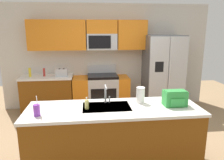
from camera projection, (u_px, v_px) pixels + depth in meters
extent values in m
plane|color=#997A56|center=(118.00, 147.00, 3.71)|extent=(9.00, 9.00, 0.00)
cube|color=beige|center=(107.00, 57.00, 5.49)|extent=(5.20, 0.10, 2.60)
cube|color=orange|center=(43.00, 35.00, 4.99)|extent=(0.70, 0.32, 0.70)
cube|color=orange|center=(72.00, 35.00, 5.07)|extent=(0.64, 0.32, 0.70)
cube|color=orange|center=(132.00, 35.00, 5.23)|extent=(0.70, 0.32, 0.70)
cube|color=#B7BABF|center=(102.00, 42.00, 5.18)|extent=(0.72, 0.32, 0.38)
cube|color=black|center=(100.00, 42.00, 5.01)|extent=(0.52, 0.01, 0.30)
cube|color=orange|center=(102.00, 27.00, 5.10)|extent=(0.72, 0.32, 0.32)
cube|color=brown|center=(48.00, 95.00, 5.19)|extent=(1.18, 0.60, 0.86)
cube|color=silver|center=(47.00, 77.00, 5.08)|extent=(1.21, 0.63, 0.04)
cube|color=#B7BABF|center=(103.00, 94.00, 5.34)|extent=(0.72, 0.60, 0.84)
cube|color=black|center=(104.00, 96.00, 5.04)|extent=(0.60, 0.01, 0.36)
cube|color=black|center=(103.00, 76.00, 5.23)|extent=(0.72, 0.60, 0.06)
cube|color=#B7BABF|center=(102.00, 69.00, 5.46)|extent=(0.72, 0.06, 0.20)
cube|color=orange|center=(81.00, 94.00, 5.28)|extent=(0.36, 0.60, 0.84)
cube|color=orange|center=(123.00, 93.00, 5.39)|extent=(0.28, 0.60, 0.84)
cube|color=#4C4F54|center=(162.00, 73.00, 5.34)|extent=(0.90, 0.70, 1.85)
cube|color=#B7BABF|center=(159.00, 76.00, 4.96)|extent=(0.44, 0.04, 1.81)
cube|color=#B7BABF|center=(177.00, 76.00, 5.01)|extent=(0.44, 0.04, 1.81)
cylinder|color=silver|center=(167.00, 72.00, 4.93)|extent=(0.02, 0.02, 0.60)
cylinder|color=silver|center=(170.00, 72.00, 4.93)|extent=(0.02, 0.02, 0.60)
cube|color=black|center=(159.00, 67.00, 4.89)|extent=(0.20, 0.00, 0.24)
cube|color=brown|center=(114.00, 138.00, 3.15)|extent=(2.43, 0.78, 0.86)
cube|color=silver|center=(114.00, 109.00, 3.05)|extent=(2.47, 0.82, 0.04)
cube|color=#B7BABF|center=(106.00, 108.00, 3.08)|extent=(0.68, 0.44, 0.03)
cube|color=#B7BABF|center=(62.00, 73.00, 5.05)|extent=(0.28, 0.16, 0.18)
cube|color=black|center=(59.00, 69.00, 5.02)|extent=(0.03, 0.11, 0.01)
cube|color=black|center=(64.00, 69.00, 5.03)|extent=(0.03, 0.11, 0.01)
cylinder|color=#B2332D|center=(44.00, 72.00, 5.05)|extent=(0.05, 0.05, 0.19)
cylinder|color=yellow|center=(30.00, 72.00, 5.00)|extent=(0.06, 0.06, 0.21)
cylinder|color=#B7BABF|center=(105.00, 94.00, 3.21)|extent=(0.03, 0.03, 0.28)
cylinder|color=#B7BABF|center=(106.00, 87.00, 3.09)|extent=(0.02, 0.20, 0.02)
cylinder|color=#B7BABF|center=(109.00, 99.00, 3.24)|extent=(0.02, 0.02, 0.10)
cylinder|color=purple|center=(37.00, 110.00, 2.73)|extent=(0.08, 0.08, 0.15)
cylinder|color=white|center=(37.00, 101.00, 2.71)|extent=(0.01, 0.03, 0.14)
cylinder|color=#D8CC66|center=(87.00, 104.00, 2.98)|extent=(0.06, 0.06, 0.13)
cylinder|color=white|center=(87.00, 99.00, 2.96)|extent=(0.02, 0.02, 0.04)
cylinder|color=white|center=(140.00, 95.00, 3.22)|extent=(0.12, 0.12, 0.24)
cube|color=green|center=(175.00, 98.00, 3.10)|extent=(0.32, 0.20, 0.22)
cube|color=#2B8238|center=(176.00, 92.00, 3.06)|extent=(0.30, 0.14, 0.03)
cube|color=green|center=(178.00, 103.00, 3.01)|extent=(0.20, 0.03, 0.11)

